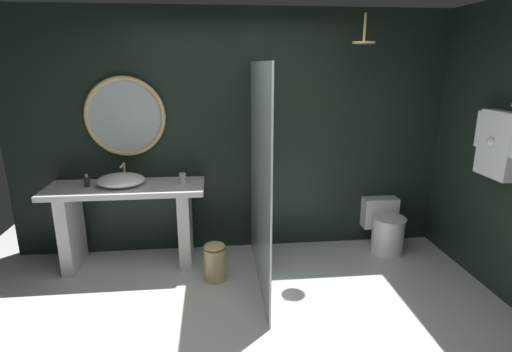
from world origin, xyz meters
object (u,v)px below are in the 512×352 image
at_px(vessel_sink, 121,180).
at_px(soap_dispenser, 87,181).
at_px(hanging_bathrobe, 499,142).
at_px(rain_shower_head, 364,41).
at_px(toilet, 385,227).
at_px(tumbler_cup, 182,178).
at_px(waste_bin, 215,261).
at_px(round_wall_mirror, 125,117).

bearing_deg(vessel_sink, soap_dispenser, 175.73).
distance_m(soap_dispenser, hanging_bathrobe, 3.83).
bearing_deg(rain_shower_head, toilet, 15.98).
xyz_separation_m(tumbler_cup, waste_bin, (0.31, -0.46, -0.72)).
height_order(vessel_sink, toilet, vessel_sink).
relative_size(vessel_sink, tumbler_cup, 4.39).
distance_m(round_wall_mirror, rain_shower_head, 2.48).
xyz_separation_m(tumbler_cup, rain_shower_head, (1.78, -0.10, 1.34)).
xyz_separation_m(round_wall_mirror, hanging_bathrobe, (3.34, -1.07, -0.12)).
relative_size(vessel_sink, toilet, 0.83).
bearing_deg(soap_dispenser, toilet, 0.81).
distance_m(tumbler_cup, round_wall_mirror, 0.87).
xyz_separation_m(soap_dispenser, toilet, (3.16, 0.04, -0.64)).
bearing_deg(waste_bin, tumbler_cup, 123.90).
height_order(vessel_sink, hanging_bathrobe, hanging_bathrobe).
height_order(tumbler_cup, soap_dispenser, soap_dispenser).
relative_size(vessel_sink, rain_shower_head, 1.70).
relative_size(vessel_sink, waste_bin, 1.22).
xyz_separation_m(tumbler_cup, round_wall_mirror, (-0.57, 0.24, 0.61)).
relative_size(tumbler_cup, hanging_bathrobe, 0.17).
relative_size(hanging_bathrobe, toilet, 1.13).
distance_m(vessel_sink, round_wall_mirror, 0.66).
bearing_deg(tumbler_cup, vessel_sink, -176.18).
bearing_deg(vessel_sink, tumbler_cup, 3.82).
relative_size(round_wall_mirror, rain_shower_head, 2.96).
xyz_separation_m(vessel_sink, tumbler_cup, (0.60, 0.04, -0.01)).
height_order(round_wall_mirror, hanging_bathrobe, round_wall_mirror).
bearing_deg(rain_shower_head, vessel_sink, 178.64).
height_order(tumbler_cup, rain_shower_head, rain_shower_head).
distance_m(tumbler_cup, soap_dispenser, 0.94).
bearing_deg(soap_dispenser, vessel_sink, -4.27).
bearing_deg(soap_dispenser, round_wall_mirror, 34.91).
relative_size(tumbler_cup, waste_bin, 0.28).
distance_m(vessel_sink, waste_bin, 1.24).
distance_m(vessel_sink, toilet, 2.90).
distance_m(soap_dispenser, round_wall_mirror, 0.75).
bearing_deg(tumbler_cup, waste_bin, -56.10).
height_order(hanging_bathrobe, toilet, hanging_bathrobe).
distance_m(vessel_sink, soap_dispenser, 0.34).
bearing_deg(toilet, round_wall_mirror, 175.61).
relative_size(soap_dispenser, waste_bin, 0.33).
height_order(tumbler_cup, waste_bin, tumbler_cup).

